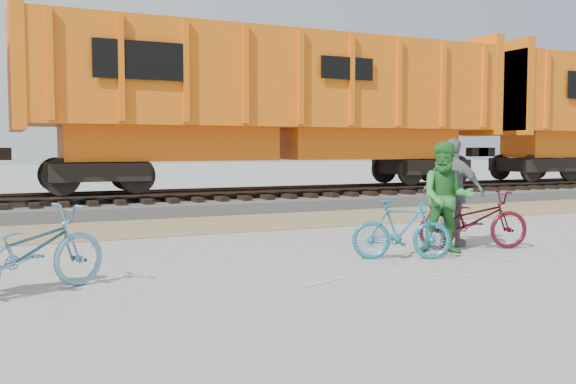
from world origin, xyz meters
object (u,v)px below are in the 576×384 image
at_px(hopper_car_center, 277,101).
at_px(person_woman, 453,192).
at_px(person_man, 447,198).
at_px(bicycle_teal, 402,230).
at_px(bicycle_maroon, 473,220).
at_px(bicycle_blue, 27,251).

distance_m(hopper_car_center, person_woman, 8.38).
relative_size(hopper_car_center, person_man, 7.86).
bearing_deg(person_man, bicycle_teal, -136.12).
distance_m(bicycle_maroon, person_man, 0.77).
bearing_deg(person_man, bicycle_blue, -144.48).
relative_size(hopper_car_center, bicycle_blue, 7.20).
relative_size(bicycle_teal, bicycle_maroon, 0.80).
relative_size(person_man, person_woman, 0.96).
distance_m(bicycle_teal, person_woman, 1.77).
bearing_deg(bicycle_blue, bicycle_maroon, -110.67).
height_order(hopper_car_center, person_man, hopper_car_center).
relative_size(bicycle_blue, person_man, 1.09).
bearing_deg(bicycle_teal, bicycle_maroon, -54.44).
distance_m(bicycle_blue, bicycle_teal, 5.27).
height_order(bicycle_teal, person_man, person_man).
height_order(hopper_car_center, bicycle_maroon, hopper_car_center).
xyz_separation_m(bicycle_maroon, person_woman, (-0.10, 0.40, 0.44)).
height_order(bicycle_maroon, person_woman, person_woman).
bearing_deg(bicycle_teal, person_man, -53.78).
xyz_separation_m(bicycle_blue, bicycle_teal, (5.27, 0.12, -0.06)).
relative_size(bicycle_blue, person_woman, 1.05).
bearing_deg(bicycle_blue, bicycle_teal, -112.91).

